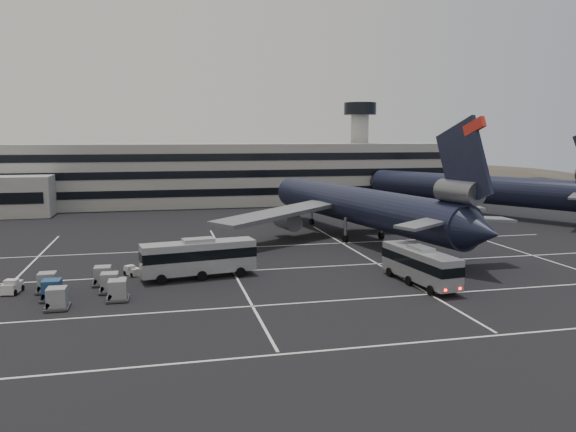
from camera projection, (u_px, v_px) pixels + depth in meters
The scene contains 11 objects.
ground at pixel (291, 277), 63.21m from camera, with size 260.00×260.00×0.00m, color black.
lane_markings at pixel (297, 275), 64.12m from camera, with size 90.00×55.62×0.01m.
terminal at pixel (209, 175), 130.25m from camera, with size 125.00×26.00×24.00m.
hills at pixel (240, 204), 232.95m from camera, with size 352.00×180.00×44.00m.
trijet_main at pixel (359, 205), 85.71m from camera, with size 46.49×57.35×18.08m.
trijet_far at pixel (479, 188), 112.71m from camera, with size 35.24×52.48×18.08m.
bus_near at pixel (420, 264), 59.75m from camera, with size 4.07×11.88×4.11m.
bus_far at pixel (199, 256), 62.49m from camera, with size 12.98×4.92×4.48m.
tug_a at pixel (12, 287), 56.42m from camera, with size 1.86×2.62×1.54m.
tug_b at pixel (133, 271), 63.73m from camera, with size 2.06×2.26×1.25m.
uld_cluster at pixel (82, 286), 55.42m from camera, with size 9.85×10.79×2.02m.
Camera 1 is at (-14.05, -60.00, 15.68)m, focal length 35.00 mm.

